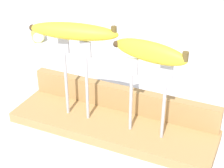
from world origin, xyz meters
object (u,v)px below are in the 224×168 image
fork_stand_left (76,72)px  banana_chunk_near (38,35)px  banana_raised_left (74,31)px  banana_raised_right (150,52)px  fork_stand_right (148,92)px

fork_stand_left → banana_chunk_near: size_ratio=3.01×
banana_raised_left → banana_chunk_near: 0.59m
banana_raised_left → banana_chunk_near: (-0.39, 0.40, -0.21)m
banana_raised_left → banana_raised_right: banana_raised_left is taller
banana_raised_left → banana_raised_right: size_ratio=1.22×
banana_raised_left → banana_raised_right: (0.17, 0.00, -0.02)m
fork_stand_left → fork_stand_right: size_ratio=1.11×
banana_raised_right → fork_stand_right: bearing=-9.6°
fork_stand_left → fork_stand_right: 0.17m
banana_raised_left → banana_raised_right: 0.17m
banana_chunk_near → banana_raised_left: bearing=-45.6°
banana_raised_right → banana_chunk_near: 0.71m
banana_raised_right → banana_chunk_near: (-0.56, 0.39, -0.20)m
fork_stand_left → banana_raised_left: bearing=-169.1°
fork_stand_left → banana_raised_right: (0.17, 0.00, 0.08)m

